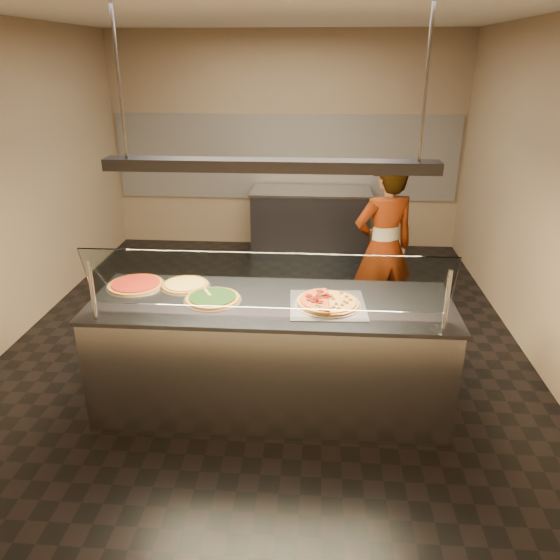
# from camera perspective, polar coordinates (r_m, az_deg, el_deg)

# --- Properties ---
(ground) EXTENTS (5.00, 6.00, 0.02)m
(ground) POSITION_cam_1_polar(r_m,az_deg,el_deg) (5.61, -1.33, -5.91)
(ground) COLOR black
(ground) RESTS_ON ground
(ceiling) EXTENTS (5.00, 6.00, 0.02)m
(ceiling) POSITION_cam_1_polar(r_m,az_deg,el_deg) (4.95, -1.67, 26.58)
(ceiling) COLOR silver
(ceiling) RESTS_ON wall_back
(wall_back) EXTENTS (5.00, 0.02, 3.00)m
(wall_back) POSITION_cam_1_polar(r_m,az_deg,el_deg) (8.02, 0.66, 14.13)
(wall_back) COLOR #8F775C
(wall_back) RESTS_ON ground
(wall_front) EXTENTS (5.00, 0.02, 3.00)m
(wall_front) POSITION_cam_1_polar(r_m,az_deg,el_deg) (2.27, -8.89, -8.05)
(wall_front) COLOR #8F775C
(wall_front) RESTS_ON ground
(wall_left) EXTENTS (0.02, 6.00, 3.00)m
(wall_left) POSITION_cam_1_polar(r_m,az_deg,el_deg) (5.87, -26.98, 8.71)
(wall_left) COLOR #8F775C
(wall_left) RESTS_ON ground
(wall_right) EXTENTS (0.02, 6.00, 3.00)m
(wall_right) POSITION_cam_1_polar(r_m,az_deg,el_deg) (5.44, 26.16, 7.94)
(wall_right) COLOR #8F775C
(wall_right) RESTS_ON ground
(tile_band) EXTENTS (4.90, 0.02, 1.20)m
(tile_band) POSITION_cam_1_polar(r_m,az_deg,el_deg) (8.02, 0.64, 12.68)
(tile_band) COLOR silver
(tile_band) RESTS_ON wall_back
(serving_counter) EXTENTS (2.74, 0.94, 0.93)m
(serving_counter) POSITION_cam_1_polar(r_m,az_deg,el_deg) (4.34, -0.90, -7.79)
(serving_counter) COLOR #B7B7BC
(serving_counter) RESTS_ON ground
(sneeze_guard) EXTENTS (2.50, 0.18, 0.54)m
(sneeze_guard) POSITION_cam_1_polar(r_m,az_deg,el_deg) (3.69, -1.43, -0.22)
(sneeze_guard) COLOR #B7B7BC
(sneeze_guard) RESTS_ON serving_counter
(perforated_tray) EXTENTS (0.58, 0.58, 0.01)m
(perforated_tray) POSITION_cam_1_polar(r_m,az_deg,el_deg) (4.06, 5.00, -2.56)
(perforated_tray) COLOR silver
(perforated_tray) RESTS_ON serving_counter
(half_pizza_pepperoni) EXTENTS (0.26, 0.47, 0.05)m
(half_pizza_pepperoni) POSITION_cam_1_polar(r_m,az_deg,el_deg) (4.05, 3.46, -2.16)
(half_pizza_pepperoni) COLOR #8F581F
(half_pizza_pepperoni) RESTS_ON perforated_tray
(half_pizza_sausage) EXTENTS (0.25, 0.47, 0.04)m
(half_pizza_sausage) POSITION_cam_1_polar(r_m,az_deg,el_deg) (4.06, 6.59, -2.35)
(half_pizza_sausage) COLOR #8F581F
(half_pizza_sausage) RESTS_ON perforated_tray
(pizza_spinach) EXTENTS (0.44, 0.44, 0.03)m
(pizza_spinach) POSITION_cam_1_polar(r_m,az_deg,el_deg) (4.16, -7.04, -1.88)
(pizza_spinach) COLOR silver
(pizza_spinach) RESTS_ON serving_counter
(pizza_cheese) EXTENTS (0.40, 0.40, 0.03)m
(pizza_cheese) POSITION_cam_1_polar(r_m,az_deg,el_deg) (4.44, -9.86, -0.46)
(pizza_cheese) COLOR silver
(pizza_cheese) RESTS_ON serving_counter
(pizza_tomato) EXTENTS (0.47, 0.47, 0.03)m
(pizza_tomato) POSITION_cam_1_polar(r_m,az_deg,el_deg) (4.53, -14.81, -0.43)
(pizza_tomato) COLOR silver
(pizza_tomato) RESTS_ON serving_counter
(pizza_spatula) EXTENTS (0.26, 0.20, 0.02)m
(pizza_spatula) POSITION_cam_1_polar(r_m,az_deg,el_deg) (4.20, -6.89, -1.46)
(pizza_spatula) COLOR #B7B7BC
(pizza_spatula) RESTS_ON pizza_spinach
(prep_table) EXTENTS (1.66, 0.74, 0.93)m
(prep_table) POSITION_cam_1_polar(r_m,az_deg,el_deg) (7.78, 3.19, 6.03)
(prep_table) COLOR #3B3B41
(prep_table) RESTS_ON ground
(worker) EXTENTS (0.75, 0.62, 1.75)m
(worker) POSITION_cam_1_polar(r_m,az_deg,el_deg) (5.54, 10.76, 3.32)
(worker) COLOR #2B2733
(worker) RESTS_ON ground
(heat_lamp_housing) EXTENTS (2.30, 0.18, 0.08)m
(heat_lamp_housing) POSITION_cam_1_polar(r_m,az_deg,el_deg) (3.81, -1.03, 11.89)
(heat_lamp_housing) COLOR #3B3B41
(heat_lamp_housing) RESTS_ON ceiling
(lamp_rod_left) EXTENTS (0.02, 0.02, 1.01)m
(lamp_rod_left) POSITION_cam_1_polar(r_m,az_deg,el_deg) (3.97, -16.51, 19.38)
(lamp_rod_left) COLOR #B7B7BC
(lamp_rod_left) RESTS_ON ceiling
(lamp_rod_right) EXTENTS (0.02, 0.02, 1.01)m
(lamp_rod_right) POSITION_cam_1_polar(r_m,az_deg,el_deg) (3.80, 15.06, 19.42)
(lamp_rod_right) COLOR #B7B7BC
(lamp_rod_right) RESTS_ON ceiling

